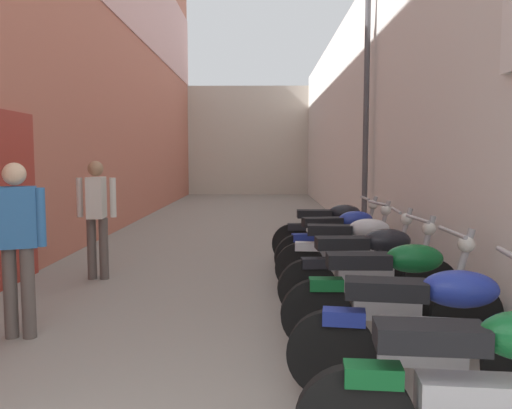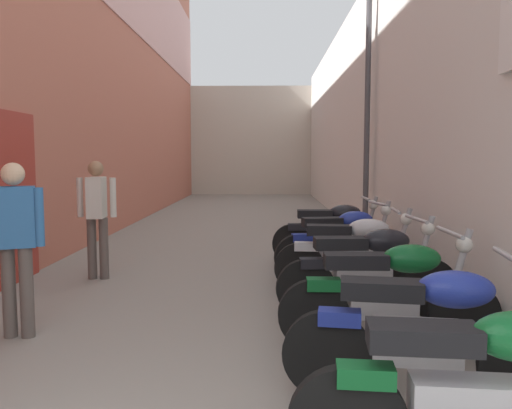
{
  "view_description": "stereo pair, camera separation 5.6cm",
  "coord_description": "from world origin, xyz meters",
  "px_view_note": "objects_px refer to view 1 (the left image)",
  "views": [
    {
      "loc": [
        0.58,
        -0.94,
        1.61
      ],
      "look_at": [
        0.5,
        6.19,
        0.96
      ],
      "focal_mm": 36.08,
      "sensor_mm": 36.0,
      "label": 1
    },
    {
      "loc": [
        0.63,
        -0.94,
        1.61
      ],
      "look_at": [
        0.5,
        6.19,
        0.96
      ],
      "focal_mm": 36.08,
      "sensor_mm": 36.0,
      "label": 2
    }
  ],
  "objects_px": {
    "pedestrian_mid_alley": "(17,237)",
    "motorcycle_third": "(393,291)",
    "motorcycle_nearest": "(491,391)",
    "street_lamp": "(361,97)",
    "motorcycle_fourth": "(370,268)",
    "motorcycle_second": "(431,330)",
    "motorcycle_seventh": "(333,231)",
    "motorcycle_sixth": "(343,241)",
    "pedestrian_further_down": "(97,211)",
    "motorcycle_fifth": "(354,252)"
  },
  "relations": [
    {
      "from": "motorcycle_second",
      "to": "motorcycle_fifth",
      "type": "distance_m",
      "value": 2.76
    },
    {
      "from": "motorcycle_second",
      "to": "motorcycle_third",
      "type": "height_order",
      "value": "same"
    },
    {
      "from": "motorcycle_seventh",
      "to": "street_lamp",
      "type": "height_order",
      "value": "street_lamp"
    },
    {
      "from": "motorcycle_nearest",
      "to": "pedestrian_mid_alley",
      "type": "relative_size",
      "value": 1.18
    },
    {
      "from": "motorcycle_fifth",
      "to": "motorcycle_sixth",
      "type": "distance_m",
      "value": 0.82
    },
    {
      "from": "motorcycle_nearest",
      "to": "pedestrian_mid_alley",
      "type": "xyz_separation_m",
      "value": [
        -3.26,
        2.1,
        0.42
      ]
    },
    {
      "from": "motorcycle_nearest",
      "to": "motorcycle_fifth",
      "type": "relative_size",
      "value": 1.0
    },
    {
      "from": "motorcycle_fourth",
      "to": "motorcycle_nearest",
      "type": "bearing_deg",
      "value": -90.0
    },
    {
      "from": "motorcycle_second",
      "to": "pedestrian_further_down",
      "type": "height_order",
      "value": "pedestrian_further_down"
    },
    {
      "from": "motorcycle_second",
      "to": "motorcycle_third",
      "type": "distance_m",
      "value": 0.97
    },
    {
      "from": "motorcycle_fourth",
      "to": "motorcycle_fifth",
      "type": "height_order",
      "value": "same"
    },
    {
      "from": "motorcycle_fifth",
      "to": "motorcycle_seventh",
      "type": "distance_m",
      "value": 1.77
    },
    {
      "from": "motorcycle_third",
      "to": "motorcycle_fourth",
      "type": "xyz_separation_m",
      "value": [
        -0.0,
        0.9,
        0.0
      ]
    },
    {
      "from": "motorcycle_third",
      "to": "street_lamp",
      "type": "height_order",
      "value": "street_lamp"
    },
    {
      "from": "motorcycle_second",
      "to": "pedestrian_mid_alley",
      "type": "bearing_deg",
      "value": 159.36
    },
    {
      "from": "motorcycle_nearest",
      "to": "street_lamp",
      "type": "bearing_deg",
      "value": 84.31
    },
    {
      "from": "motorcycle_fourth",
      "to": "street_lamp",
      "type": "xyz_separation_m",
      "value": [
        0.7,
        4.27,
        2.19
      ]
    },
    {
      "from": "motorcycle_second",
      "to": "motorcycle_seventh",
      "type": "distance_m",
      "value": 4.53
    },
    {
      "from": "motorcycle_sixth",
      "to": "pedestrian_further_down",
      "type": "xyz_separation_m",
      "value": [
        -3.27,
        -0.12,
        0.42
      ]
    },
    {
      "from": "motorcycle_third",
      "to": "motorcycle_sixth",
      "type": "distance_m",
      "value": 2.61
    },
    {
      "from": "pedestrian_mid_alley",
      "to": "motorcycle_third",
      "type": "bearing_deg",
      "value": -4.55
    },
    {
      "from": "motorcycle_seventh",
      "to": "pedestrian_mid_alley",
      "type": "height_order",
      "value": "pedestrian_mid_alley"
    },
    {
      "from": "motorcycle_third",
      "to": "pedestrian_mid_alley",
      "type": "bearing_deg",
      "value": 175.45
    },
    {
      "from": "motorcycle_fourth",
      "to": "street_lamp",
      "type": "bearing_deg",
      "value": 80.71
    },
    {
      "from": "motorcycle_nearest",
      "to": "street_lamp",
      "type": "distance_m",
      "value": 7.38
    },
    {
      "from": "motorcycle_nearest",
      "to": "motorcycle_third",
      "type": "distance_m",
      "value": 1.84
    },
    {
      "from": "motorcycle_fourth",
      "to": "pedestrian_further_down",
      "type": "relative_size",
      "value": 1.18
    },
    {
      "from": "motorcycle_fourth",
      "to": "motorcycle_sixth",
      "type": "xyz_separation_m",
      "value": [
        -0.0,
        1.71,
        0.0
      ]
    },
    {
      "from": "motorcycle_fourth",
      "to": "motorcycle_seventh",
      "type": "relative_size",
      "value": 1.0
    },
    {
      "from": "motorcycle_fourth",
      "to": "motorcycle_seventh",
      "type": "distance_m",
      "value": 2.66
    },
    {
      "from": "motorcycle_second",
      "to": "motorcycle_fourth",
      "type": "height_order",
      "value": "same"
    },
    {
      "from": "street_lamp",
      "to": "motorcycle_fourth",
      "type": "bearing_deg",
      "value": -99.29
    },
    {
      "from": "motorcycle_fifth",
      "to": "motorcycle_third",
      "type": "bearing_deg",
      "value": -90.0
    },
    {
      "from": "pedestrian_further_down",
      "to": "motorcycle_fourth",
      "type": "bearing_deg",
      "value": -26.03
    },
    {
      "from": "pedestrian_mid_alley",
      "to": "motorcycle_sixth",
      "type": "bearing_deg",
      "value": 35.87
    },
    {
      "from": "street_lamp",
      "to": "motorcycle_sixth",
      "type": "bearing_deg",
      "value": -105.27
    },
    {
      "from": "motorcycle_nearest",
      "to": "motorcycle_second",
      "type": "distance_m",
      "value": 0.87
    },
    {
      "from": "motorcycle_nearest",
      "to": "motorcycle_fifth",
      "type": "bearing_deg",
      "value": 90.0
    },
    {
      "from": "motorcycle_third",
      "to": "street_lamp",
      "type": "bearing_deg",
      "value": 82.31
    },
    {
      "from": "motorcycle_seventh",
      "to": "pedestrian_mid_alley",
      "type": "distance_m",
      "value": 4.66
    },
    {
      "from": "motorcycle_third",
      "to": "motorcycle_fifth",
      "type": "xyz_separation_m",
      "value": [
        -0.0,
        1.79,
        0.0
      ]
    },
    {
      "from": "motorcycle_second",
      "to": "motorcycle_seventh",
      "type": "height_order",
      "value": "same"
    },
    {
      "from": "motorcycle_third",
      "to": "pedestrian_further_down",
      "type": "height_order",
      "value": "pedestrian_further_down"
    },
    {
      "from": "motorcycle_third",
      "to": "motorcycle_second",
      "type": "bearing_deg",
      "value": -90.01
    },
    {
      "from": "motorcycle_nearest",
      "to": "motorcycle_second",
      "type": "bearing_deg",
      "value": 90.0
    },
    {
      "from": "motorcycle_seventh",
      "to": "motorcycle_fifth",
      "type": "bearing_deg",
      "value": -90.0
    },
    {
      "from": "motorcycle_fourth",
      "to": "motorcycle_fifth",
      "type": "distance_m",
      "value": 0.89
    },
    {
      "from": "motorcycle_third",
      "to": "motorcycle_fourth",
      "type": "distance_m",
      "value": 0.9
    },
    {
      "from": "motorcycle_third",
      "to": "pedestrian_mid_alley",
      "type": "height_order",
      "value": "pedestrian_mid_alley"
    },
    {
      "from": "motorcycle_sixth",
      "to": "motorcycle_fourth",
      "type": "bearing_deg",
      "value": -90.0
    }
  ]
}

